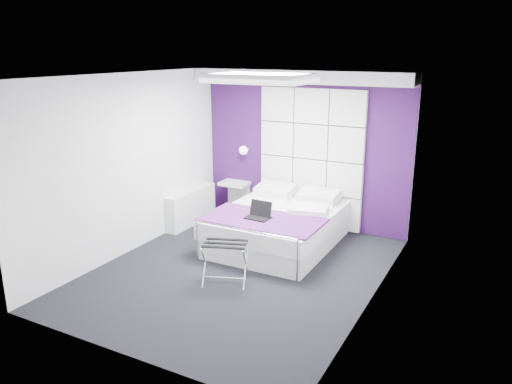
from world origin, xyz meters
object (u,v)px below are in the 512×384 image
(luggage_rack, at_px, (225,263))
(bed, at_px, (278,226))
(wall_lamp, at_px, (245,150))
(radiator, at_px, (191,207))
(laptop, at_px, (259,214))
(nightstand, at_px, (235,183))

(luggage_rack, bearing_deg, bed, 68.27)
(wall_lamp, bearing_deg, radiator, -130.10)
(bed, height_order, luggage_rack, bed)
(wall_lamp, relative_size, laptop, 0.44)
(wall_lamp, xyz_separation_m, laptop, (1.04, -1.44, -0.58))
(laptop, bearing_deg, luggage_rack, -85.93)
(radiator, relative_size, nightstand, 2.42)
(wall_lamp, bearing_deg, nightstand, -167.31)
(wall_lamp, relative_size, luggage_rack, 0.27)
(wall_lamp, xyz_separation_m, bed, (1.10, -0.95, -0.91))
(radiator, xyz_separation_m, laptop, (1.68, -0.68, 0.34))
(nightstand, xyz_separation_m, luggage_rack, (1.23, -2.38, -0.34))
(luggage_rack, bearing_deg, nightstand, 97.40)
(bed, distance_m, nightstand, 1.60)
(nightstand, height_order, luggage_rack, nightstand)
(bed, height_order, nightstand, bed)
(radiator, height_order, luggage_rack, radiator)
(nightstand, height_order, laptop, laptop)
(nightstand, bearing_deg, radiator, -122.71)
(bed, bearing_deg, radiator, 173.84)
(radiator, relative_size, laptop, 3.52)
(luggage_rack, height_order, laptop, laptop)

